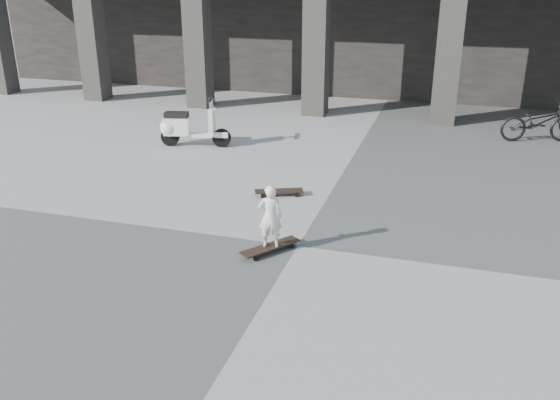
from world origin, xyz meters
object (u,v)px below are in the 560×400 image
(skateboard_spare, at_px, (279,192))
(scooter, at_px, (183,127))
(longboard, at_px, (270,247))
(child, at_px, (270,216))
(bicycle, at_px, (539,122))

(skateboard_spare, relative_size, scooter, 0.55)
(longboard, bearing_deg, skateboard_spare, 50.03)
(scooter, bearing_deg, skateboard_spare, -50.40)
(scooter, bearing_deg, longboard, -64.22)
(child, xyz_separation_m, bicycle, (4.41, 7.61, -0.10))
(child, bearing_deg, longboard, -104.60)
(child, bearing_deg, skateboard_spare, -91.01)
(child, xyz_separation_m, scooter, (-3.66, 4.75, -0.12))
(longboard, distance_m, scooter, 6.01)
(scooter, bearing_deg, bicycle, 7.65)
(skateboard_spare, bearing_deg, child, -98.94)
(skateboard_spare, height_order, child, child)
(longboard, relative_size, bicycle, 0.51)
(scooter, distance_m, bicycle, 8.57)
(bicycle, bearing_deg, skateboard_spare, 120.87)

